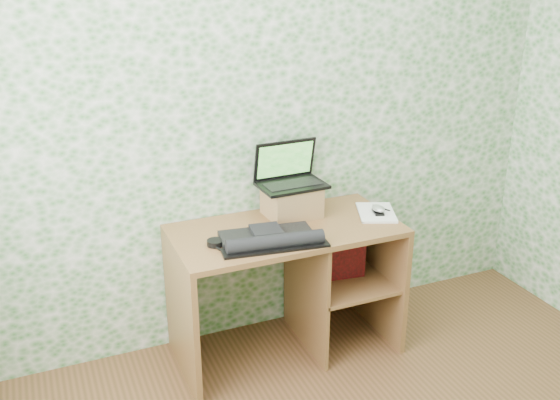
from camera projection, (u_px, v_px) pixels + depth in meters
name	position (u px, v px, depth m)	size (l,w,h in m)	color
wall_back	(263.00, 112.00, 3.34)	(3.50, 3.50, 0.00)	silver
desk	(297.00, 268.00, 3.42)	(1.20, 0.60, 0.75)	brown
riser	(292.00, 201.00, 3.40)	(0.28, 0.23, 0.17)	olive
laptop	(289.00, 175.00, 3.38)	(0.36, 0.26, 0.24)	black
keyboard	(270.00, 238.00, 3.09)	(0.54, 0.33, 0.07)	black
headphones	(231.00, 243.00, 3.07)	(0.23, 0.22, 0.03)	black
notepad	(376.00, 213.00, 3.45)	(0.19, 0.28, 0.01)	white
mouse	(378.00, 210.00, 3.42)	(0.06, 0.10, 0.03)	#BCBCBF
pen	(381.00, 208.00, 3.49)	(0.01, 0.01, 0.12)	black
red_box	(343.00, 253.00, 3.48)	(0.24, 0.08, 0.29)	maroon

